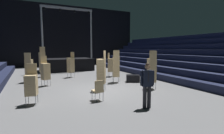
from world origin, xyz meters
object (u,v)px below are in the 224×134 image
object	(u,v)px
chair_stack_mid_left	(31,84)
chair_stack_rear_centre	(29,68)
chair_stack_front_right	(111,65)
equipment_road_case	(133,78)
chair_stack_aisle_left	(71,65)
chair_stack_rear_right	(45,71)
chair_stack_front_left	(116,66)
man_with_tie	(147,83)
loose_chair_near_man	(98,89)
stage_riser	(66,64)
chair_stack_rear_left	(101,71)
chair_stack_mid_centre	(152,70)
chair_stack_mid_right	(42,62)

from	to	relation	value
chair_stack_mid_left	chair_stack_rear_centre	world-z (taller)	chair_stack_rear_centre
chair_stack_front_right	equipment_road_case	size ratio (longest dim) A/B	2.18
equipment_road_case	chair_stack_aisle_left	bearing A→B (deg)	132.31
chair_stack_rear_right	chair_stack_front_left	bearing A→B (deg)	146.60
man_with_tie	chair_stack_rear_centre	xyz separation A→B (m)	(-4.11, 7.84, 0.01)
chair_stack_front_right	loose_chair_near_man	world-z (taller)	chair_stack_front_right
stage_riser	chair_stack_front_right	world-z (taller)	stage_riser
loose_chair_near_man	chair_stack_rear_centre	bearing A→B (deg)	111.93
chair_stack_mid_left	chair_stack_front_right	bearing A→B (deg)	-125.39
chair_stack_front_left	chair_stack_rear_left	world-z (taller)	same
chair_stack_front_left	chair_stack_mid_centre	bearing A→B (deg)	-48.02
chair_stack_mid_left	chair_stack_rear_right	xyz separation A→B (m)	(0.85, 3.61, 0.08)
chair_stack_mid_left	chair_stack_rear_left	xyz separation A→B (m)	(3.53, 0.97, 0.25)
chair_stack_rear_centre	equipment_road_case	distance (m)	7.25
chair_stack_mid_centre	chair_stack_rear_left	distance (m)	2.89
chair_stack_rear_left	equipment_road_case	size ratio (longest dim) A/B	2.47
chair_stack_mid_centre	chair_stack_rear_centre	world-z (taller)	chair_stack_mid_centre
stage_riser	equipment_road_case	bearing A→B (deg)	-70.93
stage_riser	chair_stack_rear_right	distance (m)	7.68
chair_stack_mid_right	chair_stack_rear_centre	world-z (taller)	chair_stack_mid_right
chair_stack_front_left	chair_stack_rear_right	xyz separation A→B (m)	(-4.47, 0.93, -0.17)
chair_stack_mid_left	chair_stack_mid_right	distance (m)	7.46
chair_stack_front_left	chair_stack_rear_centre	world-z (taller)	chair_stack_front_left
chair_stack_rear_centre	chair_stack_front_right	bearing A→B (deg)	17.26
loose_chair_near_man	stage_riser	bearing A→B (deg)	83.69
chair_stack_front_right	loose_chair_near_man	size ratio (longest dim) A/B	2.08
man_with_tie	chair_stack_front_left	size ratio (longest dim) A/B	0.80
man_with_tie	chair_stack_rear_left	bearing A→B (deg)	-66.42
chair_stack_mid_left	man_with_tie	bearing A→B (deg)	163.39
man_with_tie	chair_stack_mid_centre	xyz separation A→B (m)	(2.23, 2.52, 0.10)
chair_stack_rear_centre	chair_stack_rear_left	bearing A→B (deg)	-31.21
chair_stack_rear_right	chair_stack_rear_centre	xyz separation A→B (m)	(-0.91, 1.79, 0.08)
chair_stack_front_right	chair_stack_rear_left	bearing A→B (deg)	7.87
stage_riser	chair_stack_mid_centre	xyz separation A→B (m)	(2.74, -10.73, 0.38)
chair_stack_mid_centre	chair_stack_aisle_left	size ratio (longest dim) A/B	1.08
chair_stack_rear_centre	chair_stack_mid_centre	bearing A→B (deg)	-20.25
chair_stack_front_right	chair_stack_rear_centre	world-z (taller)	chair_stack_rear_centre
chair_stack_rear_centre	loose_chair_near_man	bearing A→B (deg)	-46.35
stage_riser	chair_stack_rear_left	bearing A→B (deg)	-90.05
chair_stack_mid_right	chair_stack_mid_centre	xyz separation A→B (m)	(5.35, -7.32, -0.13)
chair_stack_rear_left	loose_chair_near_man	xyz separation A→B (m)	(-0.86, -1.72, -0.58)
chair_stack_rear_right	loose_chair_near_man	size ratio (longest dim) A/B	1.99
loose_chair_near_man	chair_stack_rear_left	bearing A→B (deg)	61.30
stage_riser	chair_stack_mid_centre	size ratio (longest dim) A/B	2.83
chair_stack_front_left	chair_stack_rear_centre	size ratio (longest dim) A/B	1.08
chair_stack_mid_right	chair_stack_mid_centre	bearing A→B (deg)	-63.27
chair_stack_rear_left	loose_chair_near_man	distance (m)	2.01
man_with_tie	loose_chair_near_man	size ratio (longest dim) A/B	1.88
chair_stack_front_right	chair_stack_rear_right	distance (m)	5.45
chair_stack_aisle_left	equipment_road_case	world-z (taller)	chair_stack_aisle_left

